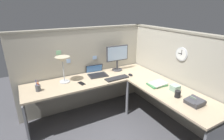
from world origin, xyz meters
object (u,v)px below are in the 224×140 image
Objects in this scene: cell_phone at (82,83)px; desk_lamp_dome at (63,62)px; laptop at (96,73)px; book_stack at (158,84)px; pen_cup at (38,88)px; tissue_box at (175,88)px; wall_clock at (182,54)px; monitor at (117,56)px; coffee_mug at (178,94)px; office_phone at (195,102)px; computer_mouse at (130,75)px; keyboard at (117,78)px.

desk_lamp_dome is at bearing 126.32° from cell_phone.
book_stack is at bearing -54.66° from laptop.
tissue_box is at bearing -28.56° from pen_cup.
desk_lamp_dome is 2.02× the size of wall_clock.
monitor is at bearing 7.92° from pen_cup.
wall_clock is at bearing -39.18° from cell_phone.
coffee_mug is (1.26, -1.29, -0.32)m from desk_lamp_dome.
tissue_box is at bearing 78.32° from office_phone.
desk_lamp_dome is 4.64× the size of coffee_mug.
monitor is at bearing 97.95° from office_phone.
monitor is 3.47× the size of cell_phone.
desk_lamp_dome is at bearing 134.30° from coffee_mug.
office_phone is at bearing -38.93° from pen_cup.
monitor is 1.39m from coffee_mug.
tissue_box is at bearing -146.04° from wall_clock.
cell_phone is at bearing -5.37° from pen_cup.
monitor reaches higher than computer_mouse.
laptop is 0.49m from cell_phone.
desk_lamp_dome reaches higher than cell_phone.
desk_lamp_dome is (-0.85, 0.31, 0.35)m from keyboard.
monitor is 1.18m from wall_clock.
desk_lamp_dome reaches higher than tissue_box.
pen_cup is at bearing -168.07° from laptop.
office_phone is at bearing -82.05° from monitor.
laptop is at bearing 11.93° from pen_cup.
monitor is at bearing 100.15° from computer_mouse.
laptop is 1.99× the size of office_phone.
keyboard is at bearing 142.67° from wall_clock.
tissue_box is at bearing -75.51° from monitor.
keyboard is 2.99× the size of cell_phone.
laptop is at bearing 125.34° from book_stack.
monitor is at bearing 3.75° from desk_lamp_dome.
monitor is at bearing 56.94° from keyboard.
book_stack is at bearing -33.60° from desk_lamp_dome.
laptop is 0.71m from desk_lamp_dome.
coffee_mug is (-0.04, 0.25, 0.01)m from office_phone.
pen_cup is 2.29m from wall_clock.
keyboard is 0.98m from tissue_box.
wall_clock is (0.53, -0.63, 0.47)m from computer_mouse.
book_stack is at bearing 109.05° from tissue_box.
computer_mouse is at bearing -14.87° from desk_lamp_dome.
office_phone is at bearing -67.39° from laptop.
cell_phone is (0.66, -0.06, -0.05)m from pen_cup.
tissue_box reaches higher than cell_phone.
computer_mouse is at bearing -36.75° from laptop.
cell_phone is (-0.62, 0.11, -0.01)m from keyboard.
pen_cup is (-0.43, -0.14, -0.31)m from desk_lamp_dome.
monitor is 0.52m from keyboard.
pen_cup is 2.22m from office_phone.
wall_clock is (0.41, 0.35, 0.44)m from coffee_mug.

